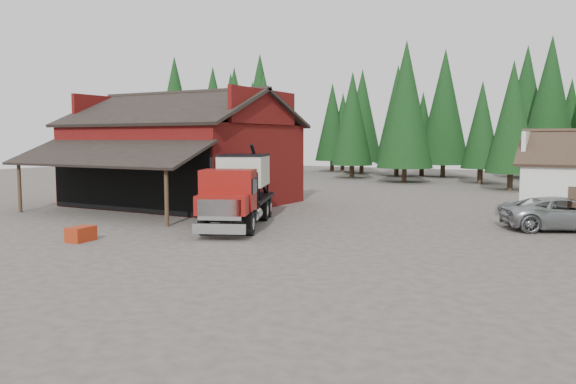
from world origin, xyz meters
The scene contains 9 objects.
ground centered at (0.00, 0.00, 0.00)m, with size 120.00×120.00×0.00m, color #463D37.
red_barn centered at (-11.00, 9.90, 2.69)m, with size 12.80×13.63×7.18m.
conifer_backdrop centered at (0.00, 42.00, 0.00)m, with size 76.00×16.00×16.00m, color black, non-canonical shape.
near_pine_a centered at (-22.00, 28.00, 6.39)m, with size 4.40×4.40×11.40m.
near_pine_b centered at (6.00, 30.00, 5.89)m, with size 3.96×3.96×10.40m.
near_pine_d centered at (-4.00, 34.00, 7.39)m, with size 5.28×5.28×13.40m.
feed_truck centered at (-2.79, 4.03, 1.82)m, with size 5.53×8.84×3.90m.
silver_car centered at (10.93, 10.00, 0.76)m, with size 2.51×5.44×1.51m, color #989A9F.
equip_box centered at (-6.00, -2.62, 0.30)m, with size 0.70×1.10×0.60m, color maroon.
Camera 1 is at (12.19, -18.15, 4.12)m, focal length 35.00 mm.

